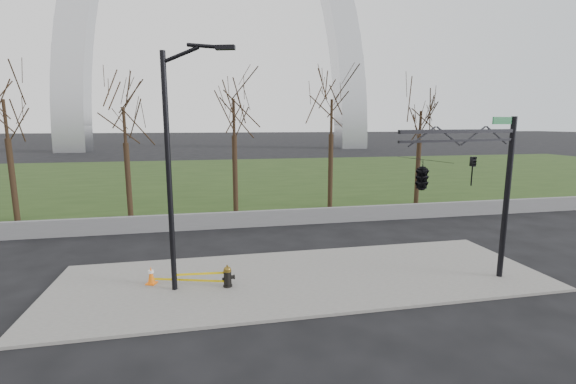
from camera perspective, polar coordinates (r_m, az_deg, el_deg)
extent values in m
plane|color=black|center=(15.14, 2.32, -12.47)|extent=(500.00, 500.00, 0.00)
cube|color=slate|center=(15.12, 2.33, -12.29)|extent=(18.00, 6.00, 0.10)
cube|color=#213513|center=(44.08, -7.18, 2.34)|extent=(120.00, 40.00, 0.06)
cube|color=#59595B|center=(22.48, -2.63, -3.78)|extent=(60.00, 0.30, 0.90)
cylinder|color=black|center=(14.40, -8.70, -13.23)|extent=(0.32, 0.32, 0.06)
cylinder|color=black|center=(14.30, -8.73, -12.30)|extent=(0.24, 0.24, 0.56)
cylinder|color=black|center=(14.31, -7.93, -12.07)|extent=(0.20, 0.16, 0.15)
cylinder|color=black|center=(14.28, -9.30, -12.27)|extent=(0.10, 0.10, 0.09)
cylinder|color=brown|center=(14.19, -8.76, -11.18)|extent=(0.28, 0.28, 0.06)
ellipsoid|color=brown|center=(14.17, -8.76, -10.97)|extent=(0.26, 0.26, 0.20)
cylinder|color=brown|center=(14.13, -8.78, -10.54)|extent=(0.06, 0.06, 0.07)
cube|color=orange|center=(15.27, -19.11, -12.35)|extent=(0.43, 0.43, 0.04)
cone|color=orange|center=(15.15, -19.18, -11.22)|extent=(0.26, 0.26, 0.61)
cylinder|color=white|center=(15.11, -19.20, -10.82)|extent=(0.19, 0.19, 0.09)
cylinder|color=black|center=(13.56, -16.81, 2.03)|extent=(0.18, 0.18, 8.00)
cylinder|color=black|center=(13.41, -15.38, 18.54)|extent=(1.24, 0.49, 0.56)
cylinder|color=black|center=(13.19, -11.75, 19.94)|extent=(1.19, 0.47, 0.22)
cube|color=black|center=(13.02, -9.06, 19.92)|extent=(0.64, 0.39, 0.14)
cylinder|color=black|center=(16.37, 29.03, -1.06)|extent=(0.20, 0.20, 6.00)
cube|color=black|center=(14.22, 23.66, 8.04)|extent=(4.92, 1.14, 0.12)
cube|color=black|center=(14.23, 23.57, 6.84)|extent=(4.91, 1.10, 0.08)
cube|color=#0C5926|center=(15.66, 28.55, 9.05)|extent=(0.89, 0.22, 0.25)
imported|color=black|center=(14.83, 25.14, 2.74)|extent=(0.20, 0.23, 1.00)
imported|color=black|center=(13.26, 18.83, 2.41)|extent=(1.03, 2.54, 1.00)
cube|color=#DDBB0B|center=(14.28, -12.46, -11.46)|extent=(1.81, 0.15, 0.08)
cube|color=#DDBB0B|center=(14.71, -14.09, -12.24)|extent=(2.66, 0.80, 0.08)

